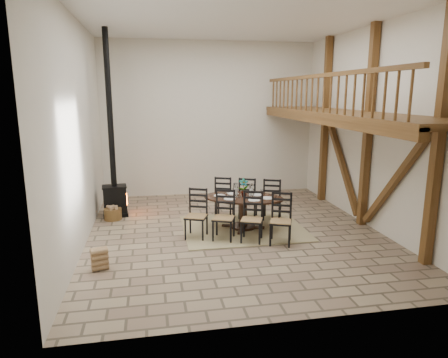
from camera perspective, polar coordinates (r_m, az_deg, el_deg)
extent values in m
plane|color=#988365|center=(9.92, 1.55, -7.57)|extent=(8.00, 8.00, 0.00)
cube|color=beige|center=(13.30, -2.04, 8.50)|extent=(7.00, 0.02, 5.00)
cube|color=beige|center=(5.56, 10.39, 3.15)|extent=(7.00, 0.02, 5.00)
cube|color=beige|center=(9.29, -20.09, 6.18)|extent=(0.02, 8.00, 5.00)
cube|color=beige|center=(10.68, 20.46, 6.84)|extent=(0.02, 8.00, 5.00)
cube|color=white|center=(9.48, 1.74, 22.18)|extent=(7.00, 8.00, 0.02)
cube|color=brown|center=(8.56, 28.33, 5.01)|extent=(0.18, 0.18, 5.00)
cube|color=brown|center=(10.62, 19.90, 6.86)|extent=(0.18, 0.18, 5.00)
cube|color=brown|center=(12.83, 14.26, 8.00)|extent=(0.18, 0.18, 5.00)
cube|color=brown|center=(9.72, 23.12, -0.40)|extent=(0.14, 2.16, 2.54)
cube|color=brown|center=(11.84, 16.49, 2.19)|extent=(0.14, 2.16, 2.54)
cube|color=brown|center=(10.60, 20.02, 8.47)|extent=(0.20, 7.80, 0.20)
cube|color=brown|center=(10.27, 16.73, 8.87)|extent=(1.60, 7.80, 0.12)
cube|color=brown|center=(9.97, 13.08, 8.41)|extent=(0.18, 7.80, 0.22)
cube|color=brown|center=(9.96, 13.36, 14.15)|extent=(0.09, 7.60, 0.09)
cube|color=brown|center=(9.96, 13.24, 11.74)|extent=(0.06, 7.60, 0.86)
cube|color=tan|center=(10.19, 2.73, -6.98)|extent=(3.00, 2.50, 0.02)
ellipsoid|color=black|center=(9.96, 2.78, -2.69)|extent=(2.29, 1.86, 0.04)
cylinder|color=black|center=(10.07, 2.75, -4.94)|extent=(0.20, 0.20, 0.74)
cylinder|color=black|center=(10.18, 2.73, -6.77)|extent=(0.61, 0.61, 0.06)
cube|color=#A77C4D|center=(9.41, -4.00, -5.36)|extent=(0.62, 0.61, 0.04)
cube|color=black|center=(9.49, -3.98, -6.92)|extent=(0.60, 0.60, 0.50)
cube|color=black|center=(9.51, -3.70, -3.22)|extent=(0.40, 0.20, 0.66)
cube|color=#A77C4D|center=(9.26, -0.06, -5.61)|extent=(0.62, 0.61, 0.04)
cube|color=black|center=(9.35, -0.06, -7.19)|extent=(0.60, 0.60, 0.50)
cube|color=black|center=(9.37, 0.19, -3.43)|extent=(0.40, 0.20, 0.66)
cube|color=#A77C4D|center=(9.16, 3.98, -5.84)|extent=(0.62, 0.61, 0.04)
cube|color=black|center=(9.25, 3.96, -7.44)|extent=(0.60, 0.60, 0.50)
cube|color=black|center=(9.27, 4.18, -3.64)|extent=(0.40, 0.20, 0.66)
cube|color=#A77C4D|center=(9.11, 8.10, -6.04)|extent=(0.62, 0.61, 0.04)
cube|color=black|center=(9.20, 8.05, -7.65)|extent=(0.60, 0.60, 0.50)
cube|color=black|center=(9.22, 8.23, -3.83)|extent=(0.40, 0.20, 0.66)
cube|color=#A77C4D|center=(10.97, 0.05, -2.76)|extent=(0.62, 0.61, 0.04)
cube|color=black|center=(11.04, 0.05, -4.13)|extent=(0.60, 0.60, 0.50)
cube|color=black|center=(10.70, -0.17, -1.45)|extent=(0.40, 0.20, 0.66)
cube|color=#A77C4D|center=(10.87, 3.45, -2.93)|extent=(0.62, 0.61, 0.04)
cube|color=black|center=(10.94, 3.43, -4.31)|extent=(0.60, 0.60, 0.50)
cube|color=black|center=(10.59, 3.32, -1.61)|extent=(0.40, 0.20, 0.66)
cube|color=#A77C4D|center=(10.80, 6.90, -3.10)|extent=(0.62, 0.61, 0.04)
cube|color=black|center=(10.88, 6.87, -4.47)|extent=(0.60, 0.60, 0.50)
cube|color=black|center=(10.52, 6.86, -1.77)|extent=(0.40, 0.20, 0.66)
cube|color=white|center=(9.95, 2.78, -2.54)|extent=(1.71, 1.28, 0.01)
cube|color=white|center=(9.93, 2.78, -2.07)|extent=(1.04, 0.67, 0.18)
cylinder|color=white|center=(9.94, 1.67, -1.57)|extent=(0.12, 0.12, 0.34)
cylinder|color=white|center=(9.89, 3.92, -1.68)|extent=(0.12, 0.12, 0.34)
cylinder|color=white|center=(9.96, 1.66, -2.08)|extent=(0.06, 0.06, 0.16)
cylinder|color=white|center=(9.91, 3.91, -2.18)|extent=(0.06, 0.06, 0.16)
imported|color=#4C723F|center=(9.95, 2.84, -1.22)|extent=(0.29, 0.24, 0.46)
cube|color=black|center=(11.58, -15.20, -4.82)|extent=(0.71, 0.58, 0.10)
cube|color=black|center=(11.47, -15.31, -2.87)|extent=(0.66, 0.52, 0.71)
cube|color=#FF590C|center=(11.48, -13.73, -2.77)|extent=(0.05, 0.29, 0.29)
cube|color=black|center=(11.38, -15.42, -1.04)|extent=(0.70, 0.56, 0.04)
cylinder|color=black|center=(11.11, -16.03, 9.53)|extent=(0.15, 0.15, 4.14)
cylinder|color=brown|center=(11.23, -15.59, -4.83)|extent=(0.47, 0.47, 0.31)
cube|color=tan|center=(11.18, -15.64, -3.91)|extent=(0.25, 0.25, 0.09)
cube|color=tan|center=(8.22, -17.35, -10.84)|extent=(0.36, 0.29, 0.43)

